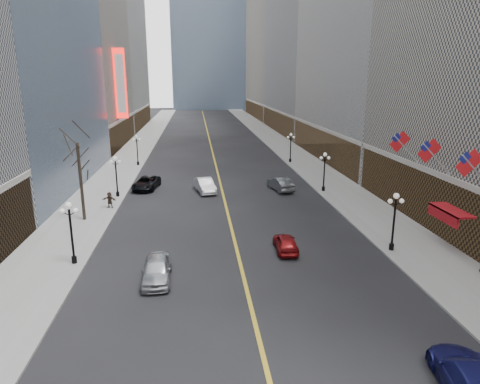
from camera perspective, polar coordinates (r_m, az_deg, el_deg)
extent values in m
cube|color=gray|center=(72.45, 7.72, 4.57)|extent=(6.00, 230.00, 0.15)
cube|color=gray|center=(71.30, -14.78, 4.04)|extent=(6.00, 230.00, 0.15)
cube|color=gold|center=(80.36, -3.76, 5.64)|extent=(0.25, 200.00, 0.02)
cube|color=brown|center=(71.31, 11.63, 6.29)|extent=(2.80, 35.00, 5.00)
cube|color=#9D9C9F|center=(110.85, 12.17, 20.34)|extent=(26.00, 40.00, 48.00)
cube|color=brown|center=(107.89, 5.59, 9.36)|extent=(2.80, 39.00, 5.00)
cube|color=#ABA18E|center=(152.95, 7.06, 21.59)|extent=(26.00, 46.00, 62.00)
cube|color=brown|center=(150.14, 2.31, 10.96)|extent=(2.80, 45.00, 5.00)
cube|color=#ABA18E|center=(91.21, -24.91, 21.24)|extent=(26.00, 30.00, 50.00)
cube|color=brown|center=(88.24, -16.11, 7.62)|extent=(2.80, 29.00, 5.00)
cube|color=brown|center=(121.69, -13.39, 9.65)|extent=(2.80, 37.00, 5.00)
cylinder|color=black|center=(35.07, 19.54, -6.89)|extent=(0.36, 0.36, 0.50)
cylinder|color=black|center=(34.48, 19.79, -4.18)|extent=(0.16, 0.16, 4.00)
sphere|color=white|center=(33.84, 20.13, -0.49)|extent=(0.44, 0.44, 0.44)
sphere|color=white|center=(33.75, 19.38, -1.17)|extent=(0.36, 0.36, 0.36)
sphere|color=white|center=(34.14, 20.75, -1.12)|extent=(0.36, 0.36, 0.36)
cylinder|color=black|center=(51.06, 11.05, 0.45)|extent=(0.36, 0.36, 0.50)
cylinder|color=black|center=(50.66, 11.15, 2.37)|extent=(0.16, 0.16, 4.00)
sphere|color=white|center=(50.22, 11.28, 4.93)|extent=(0.44, 0.44, 0.44)
sphere|color=white|center=(50.16, 10.77, 4.48)|extent=(0.36, 0.36, 0.36)
sphere|color=white|center=(50.42, 11.75, 4.48)|extent=(0.36, 0.36, 0.36)
cylinder|color=black|center=(68.06, 6.71, 4.22)|extent=(0.36, 0.36, 0.50)
cylinder|color=black|center=(67.76, 6.75, 5.67)|extent=(0.16, 0.16, 4.00)
sphere|color=white|center=(67.44, 6.81, 7.60)|extent=(0.44, 0.44, 0.44)
sphere|color=white|center=(67.39, 6.43, 7.26)|extent=(0.36, 0.36, 0.36)
sphere|color=white|center=(67.59, 7.18, 7.26)|extent=(0.36, 0.36, 0.36)
cylinder|color=black|center=(33.03, -21.22, -8.41)|extent=(0.36, 0.36, 0.50)
cylinder|color=black|center=(32.41, -21.51, -5.56)|extent=(0.16, 0.16, 4.00)
sphere|color=white|center=(31.72, -21.91, -1.66)|extent=(0.44, 0.44, 0.44)
sphere|color=white|center=(31.95, -22.61, -2.36)|extent=(0.36, 0.36, 0.36)
sphere|color=white|center=(31.70, -21.05, -2.34)|extent=(0.36, 0.36, 0.36)
cylinder|color=black|center=(49.68, -15.99, -0.26)|extent=(0.36, 0.36, 0.50)
cylinder|color=black|center=(49.27, -16.13, 1.70)|extent=(0.16, 0.16, 4.00)
sphere|color=white|center=(48.82, -16.33, 4.33)|extent=(0.44, 0.44, 0.44)
sphere|color=white|center=(48.97, -16.81, 3.85)|extent=(0.36, 0.36, 0.36)
sphere|color=white|center=(48.81, -15.77, 3.89)|extent=(0.36, 0.36, 0.36)
cylinder|color=black|center=(67.03, -13.44, 3.75)|extent=(0.36, 0.36, 0.50)
cylinder|color=black|center=(66.73, -13.53, 5.22)|extent=(0.16, 0.16, 4.00)
sphere|color=white|center=(66.40, -13.65, 7.17)|extent=(0.44, 0.44, 0.44)
sphere|color=white|center=(66.51, -14.01, 6.82)|extent=(0.36, 0.36, 0.36)
sphere|color=white|center=(66.39, -13.24, 6.85)|extent=(0.36, 0.36, 0.36)
cylinder|color=#B2B2B7|center=(32.83, 29.05, 2.31)|extent=(2.49, 0.12, 2.49)
cube|color=red|center=(32.35, 28.25, 3.43)|extent=(1.94, 0.04, 1.94)
cube|color=navy|center=(32.10, 27.81, 4.04)|extent=(0.88, 0.06, 0.88)
cylinder|color=#B2B2B7|center=(36.95, 24.72, 4.03)|extent=(2.49, 0.12, 2.49)
cube|color=red|center=(36.52, 23.95, 5.05)|extent=(1.94, 0.04, 1.94)
cube|color=navy|center=(36.30, 23.52, 5.60)|extent=(0.88, 0.06, 0.88)
cylinder|color=#B2B2B7|center=(41.27, 21.26, 5.39)|extent=(2.49, 0.12, 2.49)
cube|color=red|center=(40.89, 20.53, 6.31)|extent=(1.94, 0.04, 1.94)
cube|color=navy|center=(40.69, 20.13, 6.80)|extent=(0.88, 0.06, 0.88)
cube|color=maroon|center=(36.34, 26.36, -2.18)|extent=(1.40, 4.00, 0.15)
cube|color=maroon|center=(36.11, 25.41, -2.83)|extent=(0.10, 4.00, 0.90)
cube|color=red|center=(80.32, -15.66, 13.73)|extent=(2.00, 0.50, 12.00)
cube|color=white|center=(80.31, -15.63, 13.73)|extent=(1.40, 0.55, 10.00)
cylinder|color=#2D231C|center=(41.67, -20.44, 1.26)|extent=(0.28, 0.28, 7.20)
imported|color=#A4A7AB|center=(28.99, -11.05, -10.09)|extent=(1.97, 4.67, 1.58)
imported|color=silver|center=(50.16, -4.67, 0.90)|extent=(2.62, 5.16, 1.62)
imported|color=black|center=(52.56, -12.38, 1.19)|extent=(3.35, 5.75, 1.50)
imported|color=#161855|center=(21.56, 28.43, -21.24)|extent=(3.41, 5.94, 1.62)
imported|color=maroon|center=(33.30, 6.11, -6.73)|extent=(1.72, 4.00, 1.34)
imported|color=#505458|center=(51.01, 5.41, 1.10)|extent=(2.58, 5.05, 1.59)
imported|color=#34261D|center=(45.38, -16.99, -1.01)|extent=(1.58, 0.88, 1.64)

